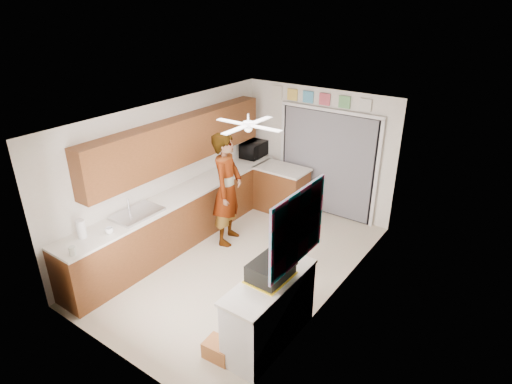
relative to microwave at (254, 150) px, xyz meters
The scene contains 40 objects.
floor 2.80m from the microwave, 58.74° to the right, with size 5.00×5.00×0.00m, color beige.
ceiling 2.93m from the microwave, 58.74° to the right, with size 5.00×5.00×0.00m, color white.
wall_back 1.38m from the microwave, 12.52° to the left, with size 3.20×3.20×0.00m, color white.
wall_front 4.89m from the microwave, 74.12° to the right, with size 3.20×3.20×0.00m, color white.
wall_left 2.22m from the microwave, 96.79° to the right, with size 5.00×5.00×0.00m, color white.
wall_right 3.67m from the microwave, 36.87° to the right, with size 5.00×5.00×0.00m, color white.
left_base_cabinets 2.30m from the microwave, 89.02° to the right, with size 0.60×4.80×0.90m, color brown.
left_countertop 2.21m from the microwave, 88.76° to the right, with size 0.62×4.80×0.04m, color white.
upper_cabinets 2.12m from the microwave, 92.93° to the right, with size 0.32×4.00×0.80m, color brown.
sink_basin 3.21m from the microwave, 89.15° to the right, with size 0.50×0.76×0.06m, color silver.
faucet 3.21m from the microwave, 92.55° to the right, with size 0.03×0.03×0.22m, color silver.
peninsula_base 1.08m from the microwave, 13.62° to the right, with size 1.00×0.60×0.90m, color brown.
peninsula_top 0.88m from the microwave, 13.62° to the right, with size 1.04×0.64×0.04m, color white.
back_opening_recess 1.61m from the microwave, ahead, with size 2.00×0.06×2.10m, color black.
curtain_panel 1.60m from the microwave, ahead, with size 1.90×0.03×2.05m, color gray.
door_trim_left 0.62m from the microwave, 22.66° to the left, with size 0.06×0.04×2.10m, color white.
door_trim_right 2.62m from the microwave, ahead, with size 0.06×0.04×2.10m, color white.
door_trim_head 1.90m from the microwave, ahead, with size 2.10×0.04×0.06m, color white.
header_frame_0 1.43m from the microwave, 19.90° to the left, with size 0.22×0.02×0.22m, color #EEC84F.
header_frame_1 1.64m from the microwave, 13.79° to the left, with size 0.22×0.02×0.22m, color #4BA1CA.
header_frame_2 1.89m from the microwave, 10.52° to the left, with size 0.22×0.02×0.22m, color #C74A5A.
header_frame_3 2.21m from the microwave, ahead, with size 0.22×0.02×0.22m, color #61AA63.
header_frame_4 2.55m from the microwave, ahead, with size 0.22×0.02×0.22m, color silver.
route66_sign 1.29m from the microwave, 34.56° to the left, with size 0.22×0.02×0.26m, color silver.
right_counter_base 4.38m from the microwave, 51.70° to the right, with size 0.50×1.40×0.90m, color white.
right_counter_top 4.33m from the microwave, 51.80° to the right, with size 0.54×1.44×0.04m, color white.
abstract_painting 4.37m from the microwave, 47.67° to the right, with size 0.03×1.15×0.95m, color #E55495.
ceiling_fan 2.70m from the microwave, 56.27° to the right, with size 1.14×1.14×0.24m, color white.
microwave is the anchor object (origin of this frame).
cup 3.82m from the microwave, 87.41° to the right, with size 0.12×0.12×0.09m, color white.
jar_a 4.46m from the microwave, 86.95° to the right, with size 0.09×0.09×0.12m, color silver.
paper_towel_roll 4.11m from the microwave, 90.64° to the right, with size 0.13×0.13×0.27m, color white.
suitcase 4.28m from the microwave, 51.64° to the right, with size 0.40×0.54×0.23m, color black.
suitcase_rim 4.29m from the microwave, 51.64° to the right, with size 0.44×0.58×0.02m, color yellow.
suitcase_lid 4.06m from the microwave, 49.10° to the right, with size 0.42×0.03×0.50m, color black.
cardboard_box 4.74m from the microwave, 59.70° to the right, with size 0.35×0.27×0.22m, color #B76939.
navy_crate 4.34m from the microwave, 56.37° to the right, with size 0.33×0.28×0.20m, color #141E34.
cabinet_door_panel 3.15m from the microwave, 46.04° to the right, with size 0.43×0.03×0.64m, color brown.
man 1.89m from the microwave, 68.44° to the right, with size 0.74×0.49×2.03m, color white.
dog 2.05m from the microwave, 30.43° to the right, with size 0.24×0.56×0.44m, color black.
Camera 1 is at (3.66, -4.75, 4.08)m, focal length 30.00 mm.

